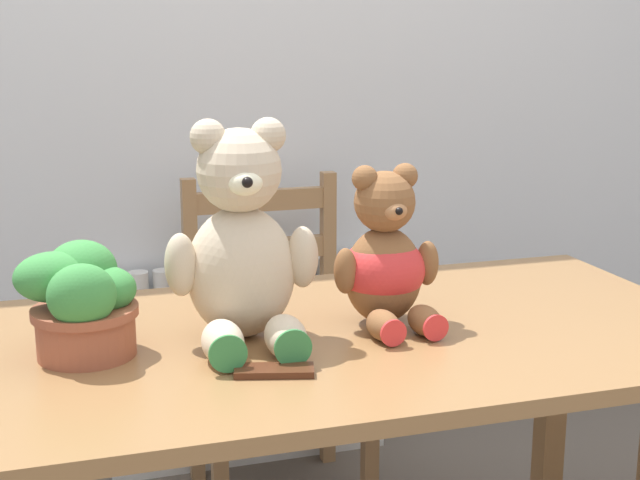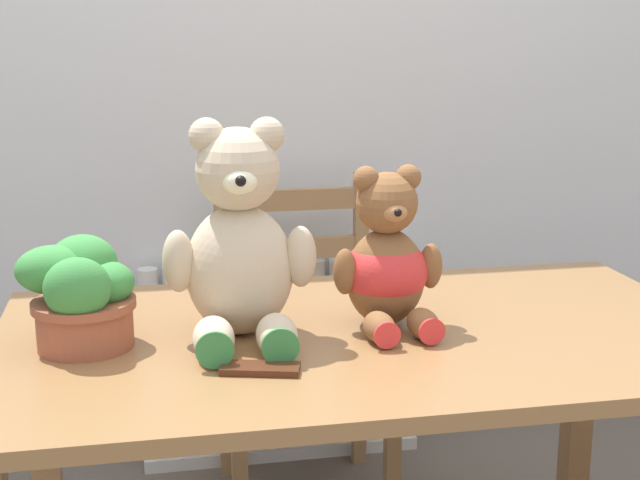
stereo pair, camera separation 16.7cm
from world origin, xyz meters
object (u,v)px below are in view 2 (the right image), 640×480
teddy_bear_left (240,245)px  potted_plant (81,293)px  chocolate_bar (260,369)px  wooden_chair_behind (301,345)px  teddy_bear_right (387,263)px

teddy_bear_left → potted_plant: 0.30m
potted_plant → chocolate_bar: size_ratio=1.58×
wooden_chair_behind → potted_plant: (-0.53, -0.78, 0.41)m
teddy_bear_left → chocolate_bar: 0.25m
teddy_bear_left → teddy_bear_right: teddy_bear_left is taller
chocolate_bar → potted_plant: bearing=147.8°
wooden_chair_behind → teddy_bear_left: 0.95m
potted_plant → teddy_bear_left: bearing=0.9°
wooden_chair_behind → potted_plant: size_ratio=4.40×
wooden_chair_behind → chocolate_bar: bearing=76.1°
teddy_bear_right → potted_plant: (-0.57, -0.01, -0.02)m
teddy_bear_left → teddy_bear_right: (0.28, 0.01, -0.05)m
wooden_chair_behind → teddy_bear_right: teddy_bear_right is taller
potted_plant → chocolate_bar: (0.30, -0.19, -0.10)m
teddy_bear_right → chocolate_bar: 0.36m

